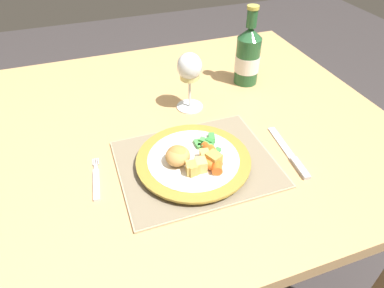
% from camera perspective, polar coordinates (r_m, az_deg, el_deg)
% --- Properties ---
extents(ground_plane, '(6.00, 6.00, 0.00)m').
position_cam_1_polar(ground_plane, '(1.50, -4.29, -20.54)').
color(ground_plane, '#383333').
extents(dining_table, '(1.30, 1.00, 0.74)m').
position_cam_1_polar(dining_table, '(0.98, -6.11, -1.16)').
color(dining_table, tan).
rests_on(dining_table, ground).
extents(placemat, '(0.36, 0.29, 0.01)m').
position_cam_1_polar(placemat, '(0.81, 0.71, -3.26)').
color(placemat, tan).
rests_on(placemat, dining_table).
extents(dinner_plate, '(0.27, 0.27, 0.02)m').
position_cam_1_polar(dinner_plate, '(0.80, 0.24, -2.85)').
color(dinner_plate, white).
rests_on(dinner_plate, placemat).
extents(breaded_croquettes, '(0.08, 0.08, 0.04)m').
position_cam_1_polar(breaded_croquettes, '(0.77, -2.39, -1.93)').
color(breaded_croquettes, tan).
rests_on(breaded_croquettes, dinner_plate).
extents(green_beans_pile, '(0.06, 0.09, 0.02)m').
position_cam_1_polar(green_beans_pile, '(0.82, 2.62, -0.07)').
color(green_beans_pile, '#4CA84C').
rests_on(green_beans_pile, dinner_plate).
extents(glazed_carrots, '(0.06, 0.10, 0.02)m').
position_cam_1_polar(glazed_carrots, '(0.77, 3.14, -2.65)').
color(glazed_carrots, orange).
rests_on(glazed_carrots, dinner_plate).
extents(fork, '(0.03, 0.14, 0.01)m').
position_cam_1_polar(fork, '(0.80, -15.67, -6.00)').
color(fork, silver).
rests_on(fork, dining_table).
extents(table_knife, '(0.04, 0.20, 0.01)m').
position_cam_1_polar(table_knife, '(0.87, 16.19, -1.90)').
color(table_knife, silver).
rests_on(table_knife, dining_table).
extents(wine_glass, '(0.08, 0.08, 0.17)m').
position_cam_1_polar(wine_glass, '(0.95, -0.41, 12.21)').
color(wine_glass, silver).
rests_on(wine_glass, dining_table).
extents(bottle, '(0.08, 0.08, 0.24)m').
position_cam_1_polar(bottle, '(1.11, 9.29, 14.30)').
color(bottle, '#23562D').
rests_on(bottle, dining_table).
extents(roast_potatoes, '(0.09, 0.06, 0.03)m').
position_cam_1_polar(roast_potatoes, '(0.76, 1.56, -3.30)').
color(roast_potatoes, '#E5BC66').
rests_on(roast_potatoes, dinner_plate).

